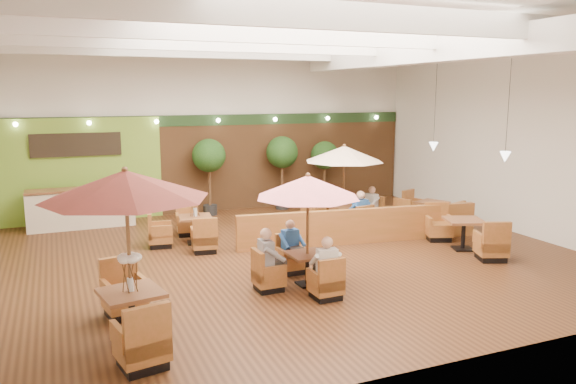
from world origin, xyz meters
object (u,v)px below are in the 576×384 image
topiary_1 (282,155)px  booth_divider (361,226)px  table_0 (127,210)px  table_1 (305,205)px  diner_2 (269,253)px  table_5 (425,214)px  table_2 (344,171)px  diner_3 (359,209)px  topiary_0 (209,159)px  diner_1 (291,241)px  diner_0 (326,261)px  diner_4 (371,202)px  table_3 (187,228)px  topiary_2 (325,158)px  service_counter (81,208)px

topiary_1 → booth_divider: bearing=-86.9°
table_0 → table_1: size_ratio=1.21×
table_0 → diner_2: (2.84, 1.29, -1.36)m
table_1 → table_5: 6.67m
table_2 → diner_3: bearing=-100.3°
topiary_0 → diner_2: 7.48m
topiary_0 → diner_3: bearing=-54.1°
diner_1 → diner_2: (-0.86, -0.86, 0.04)m
table_5 → diner_0: 7.00m
table_0 → topiary_1: table_0 is taller
table_0 → diner_0: (3.70, 0.43, -1.38)m
table_1 → topiary_0: 7.37m
table_1 → diner_1: (0.05, 0.86, -0.98)m
diner_4 → table_3: bearing=76.2°
table_2 → table_5: table_2 is taller
table_2 → topiary_1: table_2 is taller
table_5 → diner_1: (-5.47, -2.62, 0.40)m
table_2 → diner_4: (0.91, 0.00, -0.97)m
table_3 → table_1: bearing=-60.9°
booth_divider → diner_4: bearing=59.6°
topiary_1 → topiary_2: bearing=0.0°
table_5 → diner_3: bearing=166.9°
table_0 → table_5: (9.18, 4.76, -1.80)m
table_1 → topiary_0: (-0.06, 7.37, 0.15)m
service_counter → topiary_2: bearing=1.4°
table_0 → table_2: size_ratio=1.14×
diner_0 → diner_2: diner_2 is taller
table_2 → table_5: (2.49, -0.52, -1.38)m
booth_divider → diner_1: size_ratio=9.10×
diner_0 → diner_3: bearing=60.6°
topiary_0 → topiary_2: topiary_0 is taller
diner_2 → table_2: bearing=138.4°
service_counter → topiary_0: (3.95, 0.20, 1.27)m
table_1 → diner_1: 1.30m
table_0 → topiary_1: bearing=44.0°
table_2 → diner_0: 5.78m
topiary_2 → diner_4: topiary_2 is taller
booth_divider → topiary_0: (-2.80, 4.91, 1.39)m
diner_2 → service_counter: bearing=-153.6°
table_0 → table_3: 6.04m
booth_divider → diner_3: bearing=72.5°
topiary_0 → topiary_2: (4.15, 0.00, -0.16)m
table_3 → diner_3: (4.59, -1.04, 0.32)m
table_1 → table_5: (5.53, 3.48, -1.38)m
table_1 → diner_3: size_ratio=2.84×
table_0 → topiary_2: table_0 is taller
topiary_0 → topiary_1: bearing=0.0°
table_3 → topiary_1: bearing=47.2°
table_1 → diner_4: 5.70m
table_0 → diner_1: table_0 is taller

